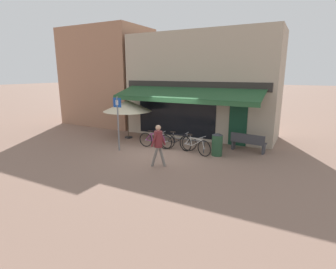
{
  "coord_description": "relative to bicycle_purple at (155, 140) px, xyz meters",
  "views": [
    {
      "loc": [
        5.74,
        -10.27,
        3.63
      ],
      "look_at": [
        0.61,
        -0.61,
        1.05
      ],
      "focal_mm": 28.0,
      "sensor_mm": 36.0,
      "label": 1
    }
  ],
  "objects": [
    {
      "name": "bike_rack_rail",
      "position": [
        1.13,
        0.29,
        0.08
      ],
      "size": [
        2.71,
        0.04,
        0.57
      ],
      "color": "#47494F",
      "rests_on": "ground_plane"
    },
    {
      "name": "litter_bin",
      "position": [
        3.07,
        0.24,
        0.14
      ],
      "size": [
        0.49,
        0.49,
        1.04
      ],
      "color": "#23472D",
      "rests_on": "ground_plane"
    },
    {
      "name": "cafe_parasol",
      "position": [
        -2.43,
        1.08,
        1.46
      ],
      "size": [
        2.71,
        2.71,
        2.15
      ],
      "color": "#4C3D2D",
      "rests_on": "ground_plane"
    },
    {
      "name": "ground_plane",
      "position": [
        0.68,
        -0.48,
        -0.38
      ],
      "size": [
        160.0,
        160.0,
        0.0
      ],
      "primitive_type": "plane",
      "color": "#846656"
    },
    {
      "name": "bicycle_black",
      "position": [
        1.13,
        0.24,
        0.01
      ],
      "size": [
        1.83,
        0.53,
        0.89
      ],
      "rotation": [
        -0.07,
        0.0,
        0.15
      ],
      "color": "black",
      "rests_on": "ground_plane"
    },
    {
      "name": "park_bench",
      "position": [
        4.17,
        1.49,
        0.08
      ],
      "size": [
        1.64,
        0.65,
        0.87
      ],
      "rotation": [
        0.0,
        0.0,
        -0.13
      ],
      "color": "#38383D",
      "rests_on": "ground_plane"
    },
    {
      "name": "pedestrian_adult",
      "position": [
        1.45,
        -2.21,
        0.65
      ],
      "size": [
        0.56,
        0.57,
        1.69
      ],
      "rotation": [
        0.0,
        0.0,
        3.22
      ],
      "color": "slate",
      "rests_on": "ground_plane"
    },
    {
      "name": "neighbour_building",
      "position": [
        -6.51,
        4.36,
        2.93
      ],
      "size": [
        5.79,
        4.0,
        6.63
      ],
      "color": "#9E7056",
      "rests_on": "ground_plane"
    },
    {
      "name": "shop_front",
      "position": [
        0.88,
        3.84,
        2.52
      ],
      "size": [
        8.59,
        4.8,
        5.83
      ],
      "color": "tan",
      "rests_on": "ground_plane"
    },
    {
      "name": "bicycle_purple",
      "position": [
        0.0,
        0.0,
        0.0
      ],
      "size": [
        1.79,
        0.52,
        0.85
      ],
      "rotation": [
        -0.02,
        0.0,
        0.07
      ],
      "color": "black",
      "rests_on": "ground_plane"
    },
    {
      "name": "parking_sign",
      "position": [
        -1.31,
        -1.19,
        1.19
      ],
      "size": [
        0.44,
        0.07,
        2.58
      ],
      "color": "slate",
      "rests_on": "ground_plane"
    },
    {
      "name": "bicycle_silver",
      "position": [
        2.08,
        0.0,
        0.01
      ],
      "size": [
        1.78,
        0.71,
        0.88
      ],
      "rotation": [
        0.01,
        0.0,
        -0.32
      ],
      "color": "black",
      "rests_on": "ground_plane"
    }
  ]
}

